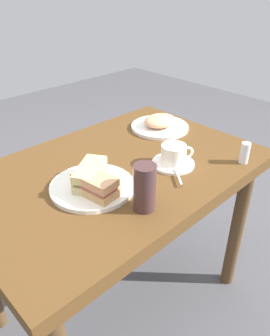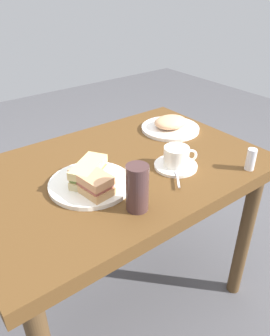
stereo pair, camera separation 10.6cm
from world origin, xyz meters
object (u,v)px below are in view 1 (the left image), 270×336
at_px(dining_table, 117,189).
at_px(sandwich_back, 96,185).
at_px(coffee_saucer, 173,163).
at_px(side_plate, 160,127).
at_px(coffee_cup, 174,153).
at_px(drinking_glass, 145,188).
at_px(sandwich_front, 90,175).
at_px(spoon, 177,173).
at_px(salt_shaker, 245,153).
at_px(sandwich_plate, 92,186).

distance_m(dining_table, sandwich_back, 0.23).
height_order(coffee_saucer, side_plate, side_plate).
relative_size(coffee_cup, drinking_glass, 0.77).
distance_m(sandwich_front, drinking_glass, 0.20).
distance_m(spoon, side_plate, 0.39).
height_order(dining_table, drinking_glass, drinking_glass).
relative_size(dining_table, coffee_saucer, 6.88).
bearing_deg(side_plate, salt_shaker, -91.13).
bearing_deg(sandwich_back, sandwich_front, 67.79).
distance_m(salt_shaker, drinking_glass, 0.44).
height_order(side_plate, drinking_glass, drinking_glass).
bearing_deg(dining_table, spoon, -61.55).
bearing_deg(coffee_saucer, salt_shaker, -40.67).
relative_size(dining_table, sandwich_back, 7.28).
bearing_deg(coffee_saucer, dining_table, 139.99).
bearing_deg(salt_shaker, coffee_saucer, 139.33).
xyz_separation_m(spoon, drinking_glass, (-0.20, -0.04, 0.06)).
relative_size(coffee_saucer, spoon, 1.78).
relative_size(sandwich_plate, spoon, 3.14).
bearing_deg(coffee_saucer, side_plate, 50.64).
height_order(coffee_cup, side_plate, coffee_cup).
xyz_separation_m(spoon, salt_shaker, (0.24, -0.10, 0.03)).
height_order(coffee_cup, spoon, coffee_cup).
xyz_separation_m(dining_table, coffee_saucer, (0.15, -0.13, 0.10)).
height_order(sandwich_plate, sandwich_front, sandwich_front).
xyz_separation_m(coffee_saucer, salt_shaker, (0.19, -0.16, 0.03)).
xyz_separation_m(coffee_cup, side_plate, (0.20, 0.24, -0.04)).
xyz_separation_m(coffee_cup, salt_shaker, (0.19, -0.16, -0.01)).
bearing_deg(sandwich_plate, salt_shaker, -26.72).
xyz_separation_m(dining_table, salt_shaker, (0.34, -0.29, 0.13)).
bearing_deg(spoon, salt_shaker, -23.11).
bearing_deg(sandwich_plate, drinking_glass, -75.92).
bearing_deg(side_plate, sandwich_back, -157.93).
bearing_deg(dining_table, drinking_glass, -112.43).
relative_size(coffee_cup, side_plate, 0.44).
xyz_separation_m(dining_table, sandwich_front, (-0.14, -0.04, 0.14)).
xyz_separation_m(sandwich_back, spoon, (0.26, -0.09, -0.03)).
bearing_deg(sandwich_plate, coffee_saucer, -15.24).
bearing_deg(sandwich_plate, dining_table, 18.88).
height_order(sandwich_front, sandwich_back, same).
bearing_deg(dining_table, salt_shaker, -40.38).
relative_size(coffee_saucer, drinking_glass, 1.07).
bearing_deg(coffee_cup, sandwich_plate, 164.66).
relative_size(dining_table, spoon, 12.25).
relative_size(sandwich_front, coffee_cup, 1.47).
distance_m(coffee_saucer, salt_shaker, 0.25).
distance_m(coffee_cup, salt_shaker, 0.25).
height_order(dining_table, sandwich_plate, sandwich_plate).
distance_m(sandwich_plate, drinking_glass, 0.20).
bearing_deg(coffee_saucer, spoon, -129.48).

